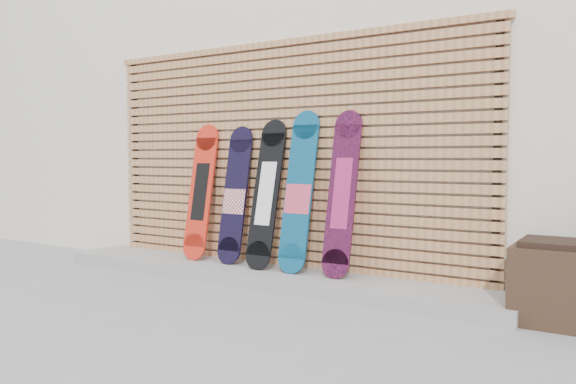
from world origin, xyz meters
name	(u,v)px	position (x,y,z in m)	size (l,w,h in m)	color
ground	(232,299)	(0.00, 0.00, 0.00)	(80.00, 80.00, 0.00)	gray
building	(428,108)	(0.50, 3.50, 1.80)	(12.00, 5.00, 3.60)	silver
concrete_step	(264,275)	(-0.15, 0.68, 0.06)	(4.60, 0.70, 0.12)	gray
slat_wall	(280,153)	(-0.15, 0.97, 1.21)	(4.26, 0.08, 2.29)	#AE7448
snowboard_0	(201,192)	(-1.01, 0.80, 0.82)	(0.28, 0.30, 1.39)	red
snowboard_1	(235,196)	(-0.57, 0.80, 0.79)	(0.27, 0.29, 1.36)	black
snowboard_2	(266,193)	(-0.18, 0.76, 0.83)	(0.27, 0.36, 1.42)	black
snowboard_3	(299,192)	(0.18, 0.77, 0.85)	(0.28, 0.34, 1.49)	navy
snowboard_4	(342,193)	(0.61, 0.79, 0.86)	(0.26, 0.32, 1.47)	black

